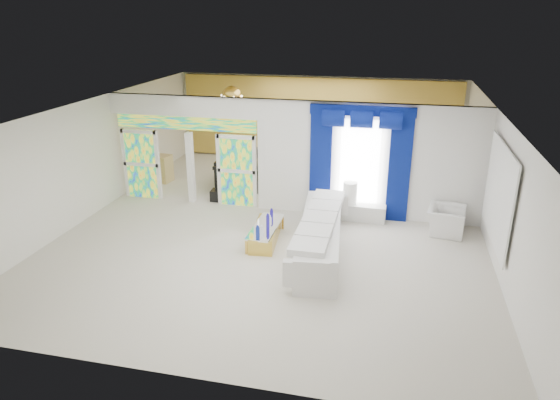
% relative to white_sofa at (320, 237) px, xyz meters
% --- Properties ---
extents(floor, '(12.00, 12.00, 0.00)m').
position_rel_white_sofa_xyz_m(floor, '(-1.28, 1.41, -0.38)').
color(floor, '#B7AF9E').
rests_on(floor, ground).
extents(dividing_wall, '(5.70, 0.18, 3.00)m').
position_rel_white_sofa_xyz_m(dividing_wall, '(0.87, 2.41, 1.12)').
color(dividing_wall, white).
rests_on(dividing_wall, ground).
extents(dividing_header, '(4.30, 0.18, 0.55)m').
position_rel_white_sofa_xyz_m(dividing_header, '(-4.13, 2.41, 2.35)').
color(dividing_header, white).
rests_on(dividing_header, dividing_wall).
extents(stained_panel_left, '(0.95, 0.04, 2.00)m').
position_rel_white_sofa_xyz_m(stained_panel_left, '(-5.55, 2.41, 0.62)').
color(stained_panel_left, '#994C3F').
rests_on(stained_panel_left, ground).
extents(stained_panel_right, '(0.95, 0.04, 2.00)m').
position_rel_white_sofa_xyz_m(stained_panel_right, '(-2.70, 2.41, 0.62)').
color(stained_panel_right, '#994C3F').
rests_on(stained_panel_right, ground).
extents(stained_transom, '(4.00, 0.05, 0.35)m').
position_rel_white_sofa_xyz_m(stained_transom, '(-4.13, 2.41, 1.87)').
color(stained_transom, '#994C3F').
rests_on(stained_transom, dividing_header).
extents(window_pane, '(1.00, 0.02, 2.30)m').
position_rel_white_sofa_xyz_m(window_pane, '(0.62, 2.31, 1.07)').
color(window_pane, white).
rests_on(window_pane, dividing_wall).
extents(blue_drape_left, '(0.55, 0.10, 2.80)m').
position_rel_white_sofa_xyz_m(blue_drape_left, '(-0.38, 2.28, 1.02)').
color(blue_drape_left, '#030A48').
rests_on(blue_drape_left, ground).
extents(blue_drape_right, '(0.55, 0.10, 2.80)m').
position_rel_white_sofa_xyz_m(blue_drape_right, '(1.62, 2.28, 1.02)').
color(blue_drape_right, '#030A48').
rests_on(blue_drape_right, ground).
extents(blue_pelmet, '(2.60, 0.12, 0.25)m').
position_rel_white_sofa_xyz_m(blue_pelmet, '(0.62, 2.28, 2.44)').
color(blue_pelmet, '#030A48').
rests_on(blue_pelmet, dividing_wall).
extents(wall_mirror, '(0.04, 2.70, 1.90)m').
position_rel_white_sofa_xyz_m(wall_mirror, '(3.66, 0.41, 1.17)').
color(wall_mirror, white).
rests_on(wall_mirror, ground).
extents(gold_curtains, '(9.70, 0.12, 2.90)m').
position_rel_white_sofa_xyz_m(gold_curtains, '(-1.28, 7.31, 1.12)').
color(gold_curtains, '#B0822A').
rests_on(gold_curtains, ground).
extents(white_sofa, '(1.24, 4.03, 0.76)m').
position_rel_white_sofa_xyz_m(white_sofa, '(0.00, 0.00, 0.00)').
color(white_sofa, silver).
rests_on(white_sofa, ground).
extents(coffee_table, '(0.71, 1.69, 0.36)m').
position_rel_white_sofa_xyz_m(coffee_table, '(-1.35, 0.30, -0.20)').
color(coffee_table, gold).
rests_on(coffee_table, ground).
extents(console_table, '(1.29, 0.45, 0.42)m').
position_rel_white_sofa_xyz_m(console_table, '(0.73, 2.11, -0.17)').
color(console_table, silver).
rests_on(console_table, ground).
extents(table_lamp, '(0.36, 0.36, 0.58)m').
position_rel_white_sofa_xyz_m(table_lamp, '(0.43, 2.11, 0.34)').
color(table_lamp, white).
rests_on(table_lamp, console_table).
extents(armchair, '(1.01, 1.11, 0.64)m').
position_rel_white_sofa_xyz_m(armchair, '(2.83, 1.78, -0.06)').
color(armchair, silver).
rests_on(armchair, ground).
extents(grand_piano, '(1.42, 1.82, 0.89)m').
position_rel_white_sofa_xyz_m(grand_piano, '(-3.08, 4.24, 0.07)').
color(grand_piano, black).
rests_on(grand_piano, ground).
extents(piano_bench, '(0.96, 0.41, 0.32)m').
position_rel_white_sofa_xyz_m(piano_bench, '(-3.08, 2.64, -0.22)').
color(piano_bench, black).
rests_on(piano_bench, ground).
extents(tv_console, '(0.64, 0.59, 0.85)m').
position_rel_white_sofa_xyz_m(tv_console, '(-5.69, 3.88, 0.05)').
color(tv_console, tan).
rests_on(tv_console, ground).
extents(chandelier, '(0.60, 0.60, 0.60)m').
position_rel_white_sofa_xyz_m(chandelier, '(-3.58, 4.81, 2.27)').
color(chandelier, gold).
rests_on(chandelier, ceiling).
extents(decanters, '(0.17, 1.24, 0.30)m').
position_rel_white_sofa_xyz_m(decanters, '(-1.33, 0.22, 0.09)').
color(decanters, white).
rests_on(decanters, coffee_table).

